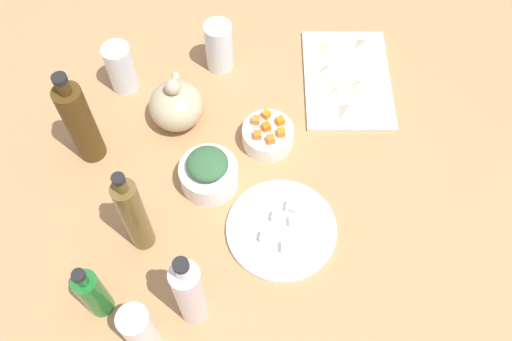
% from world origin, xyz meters
% --- Properties ---
extents(tabletop, '(1.90, 1.90, 0.03)m').
position_xyz_m(tabletop, '(0.00, 0.00, 0.01)').
color(tabletop, '#AD7F50').
rests_on(tabletop, ground).
extents(cutting_board, '(0.35, 0.25, 0.01)m').
position_xyz_m(cutting_board, '(0.29, -0.26, 0.03)').
color(cutting_board, beige).
rests_on(cutting_board, tabletop).
extents(plate_tofu, '(0.25, 0.25, 0.01)m').
position_xyz_m(plate_tofu, '(-0.13, -0.05, 0.04)').
color(plate_tofu, white).
rests_on(plate_tofu, tabletop).
extents(bowl_greens, '(0.13, 0.13, 0.06)m').
position_xyz_m(bowl_greens, '(0.01, 0.11, 0.06)').
color(bowl_greens, white).
rests_on(bowl_greens, tabletop).
extents(bowl_carrots, '(0.12, 0.12, 0.05)m').
position_xyz_m(bowl_carrots, '(0.11, -0.04, 0.06)').
color(bowl_carrots, white).
rests_on(bowl_carrots, tabletop).
extents(teapot, '(0.16, 0.13, 0.14)m').
position_xyz_m(teapot, '(0.20, 0.18, 0.09)').
color(teapot, tan).
rests_on(teapot, tabletop).
extents(bottle_0, '(0.05, 0.05, 0.19)m').
position_xyz_m(bottle_0, '(-0.27, 0.34, 0.11)').
color(bottle_0, '#1A6526').
rests_on(bottle_0, tabletop).
extents(bottle_1, '(0.05, 0.05, 0.27)m').
position_xyz_m(bottle_1, '(-0.13, 0.26, 0.15)').
color(bottle_1, brown).
rests_on(bottle_1, tabletop).
extents(bottle_2, '(0.06, 0.06, 0.28)m').
position_xyz_m(bottle_2, '(0.11, 0.39, 0.15)').
color(bottle_2, '#493112').
rests_on(bottle_2, tabletop).
extents(bottle_3, '(0.06, 0.06, 0.27)m').
position_xyz_m(bottle_3, '(-0.30, 0.15, 0.14)').
color(bottle_3, silver).
rests_on(bottle_3, tabletop).
extents(drinking_glass_0, '(0.07, 0.07, 0.14)m').
position_xyz_m(drinking_glass_0, '(0.37, 0.07, 0.10)').
color(drinking_glass_0, white).
rests_on(drinking_glass_0, tabletop).
extents(drinking_glass_1, '(0.06, 0.06, 0.14)m').
position_xyz_m(drinking_glass_1, '(-0.35, 0.25, 0.10)').
color(drinking_glass_1, white).
rests_on(drinking_glass_1, tabletop).
extents(drinking_glass_2, '(0.07, 0.07, 0.14)m').
position_xyz_m(drinking_glass_2, '(0.31, 0.32, 0.10)').
color(drinking_glass_2, white).
rests_on(drinking_glass_2, tabletop).
extents(carrot_cube_0, '(0.02, 0.02, 0.02)m').
position_xyz_m(carrot_cube_0, '(0.08, -0.04, 0.09)').
color(carrot_cube_0, orange).
rests_on(carrot_cube_0, bowl_carrots).
extents(carrot_cube_1, '(0.02, 0.02, 0.02)m').
position_xyz_m(carrot_cube_1, '(0.13, -0.07, 0.09)').
color(carrot_cube_1, orange).
rests_on(carrot_cube_1, bowl_carrots).
extents(carrot_cube_2, '(0.02, 0.02, 0.02)m').
position_xyz_m(carrot_cube_2, '(0.13, -0.01, 0.09)').
color(carrot_cube_2, orange).
rests_on(carrot_cube_2, bowl_carrots).
extents(carrot_cube_3, '(0.02, 0.02, 0.02)m').
position_xyz_m(carrot_cube_3, '(0.09, -0.07, 0.09)').
color(carrot_cube_3, orange).
rests_on(carrot_cube_3, bowl_carrots).
extents(carrot_cube_4, '(0.02, 0.02, 0.02)m').
position_xyz_m(carrot_cube_4, '(0.09, -0.01, 0.09)').
color(carrot_cube_4, orange).
rests_on(carrot_cube_4, bowl_carrots).
extents(carrot_cube_5, '(0.03, 0.03, 0.02)m').
position_xyz_m(carrot_cube_5, '(0.15, -0.03, 0.09)').
color(carrot_cube_5, orange).
rests_on(carrot_cube_5, bowl_carrots).
extents(carrot_cube_6, '(0.02, 0.02, 0.02)m').
position_xyz_m(carrot_cube_6, '(0.11, -0.03, 0.09)').
color(carrot_cube_6, orange).
rests_on(carrot_cube_6, bowl_carrots).
extents(chopped_greens_mound, '(0.13, 0.13, 0.04)m').
position_xyz_m(chopped_greens_mound, '(0.01, 0.11, 0.11)').
color(chopped_greens_mound, '#336038').
rests_on(chopped_greens_mound, bowl_greens).
extents(tofu_cube_0, '(0.03, 0.03, 0.02)m').
position_xyz_m(tofu_cube_0, '(-0.11, -0.04, 0.05)').
color(tofu_cube_0, white).
rests_on(tofu_cube_0, plate_tofu).
extents(tofu_cube_1, '(0.02, 0.02, 0.02)m').
position_xyz_m(tofu_cube_1, '(-0.12, -0.08, 0.05)').
color(tofu_cube_1, white).
rests_on(tofu_cube_1, plate_tofu).
extents(tofu_cube_2, '(0.03, 0.03, 0.02)m').
position_xyz_m(tofu_cube_2, '(-0.15, -0.01, 0.05)').
color(tofu_cube_2, white).
rests_on(tofu_cube_2, plate_tofu).
extents(tofu_cube_3, '(0.03, 0.03, 0.02)m').
position_xyz_m(tofu_cube_3, '(-0.18, -0.05, 0.05)').
color(tofu_cube_3, white).
rests_on(tofu_cube_3, plate_tofu).
extents(tofu_cube_4, '(0.03, 0.03, 0.02)m').
position_xyz_m(tofu_cube_4, '(-0.09, -0.07, 0.05)').
color(tofu_cube_4, white).
rests_on(tofu_cube_4, plate_tofu).
extents(dumpling_0, '(0.06, 0.06, 0.03)m').
position_xyz_m(dumpling_0, '(0.25, -0.28, 0.06)').
color(dumpling_0, beige).
rests_on(dumpling_0, cutting_board).
extents(dumpling_1, '(0.07, 0.07, 0.02)m').
position_xyz_m(dumpling_1, '(0.39, -0.23, 0.05)').
color(dumpling_1, beige).
rests_on(dumpling_1, cutting_board).
extents(dumpling_2, '(0.07, 0.07, 0.03)m').
position_xyz_m(dumpling_2, '(0.18, -0.25, 0.06)').
color(dumpling_2, beige).
rests_on(dumpling_2, cutting_board).
extents(dumpling_3, '(0.04, 0.04, 0.02)m').
position_xyz_m(dumpling_3, '(0.24, -0.23, 0.05)').
color(dumpling_3, beige).
rests_on(dumpling_3, cutting_board).
extents(dumpling_4, '(0.06, 0.07, 0.03)m').
position_xyz_m(dumpling_4, '(0.39, -0.32, 0.06)').
color(dumpling_4, beige).
rests_on(dumpling_4, cutting_board).
extents(dumpling_5, '(0.05, 0.06, 0.03)m').
position_xyz_m(dumpling_5, '(0.30, -0.21, 0.06)').
color(dumpling_5, beige).
rests_on(dumpling_5, cutting_board).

